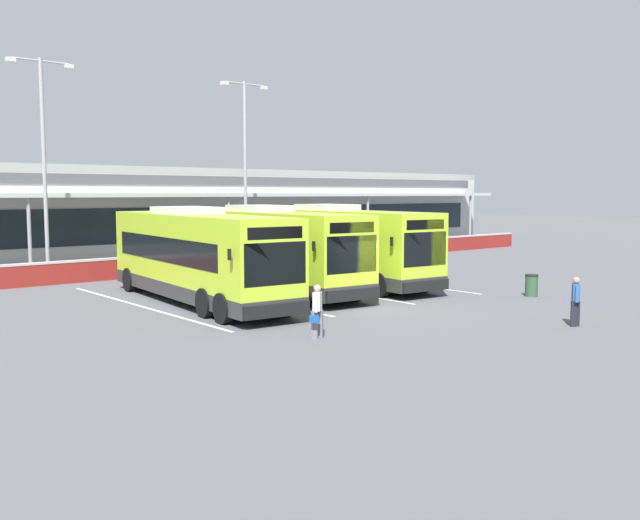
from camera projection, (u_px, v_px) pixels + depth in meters
ground_plane at (368, 309)px, 25.98m from camera, size 200.00×200.00×0.00m
terminal_building at (88, 213)px, 46.20m from camera, size 70.00×13.00×6.00m
red_barrier_wall at (179, 264)px, 36.98m from camera, size 60.00×0.40×1.10m
coach_bus_leftmost at (198, 258)px, 27.26m from camera, size 3.92×12.34×3.78m
coach_bus_left_centre at (270, 250)px, 30.68m from camera, size 3.92×12.34×3.78m
coach_bus_centre at (338, 246)px, 33.08m from camera, size 3.92×12.34×3.78m
bay_stripe_far_west at (141, 306)px, 26.52m from camera, size 0.14×13.00×0.01m
bay_stripe_west at (233, 296)px, 29.21m from camera, size 0.14×13.00×0.01m
bay_stripe_mid_west at (310, 287)px, 31.90m from camera, size 0.14×13.00×0.01m
bay_stripe_centre at (375, 280)px, 34.59m from camera, size 0.14×13.00×0.01m
pedestrian_with_handbag at (317, 310)px, 20.58m from camera, size 0.62×0.51×1.62m
pedestrian_in_dark_coat at (576, 300)px, 22.46m from camera, size 0.48×0.41×1.62m
lamp_post_west at (44, 154)px, 34.69m from camera, size 3.24×0.28×11.00m
lamp_post_centre at (245, 160)px, 41.93m from camera, size 3.24×0.28×11.00m
litter_bin at (531, 285)px, 28.98m from camera, size 0.54×0.54×0.93m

